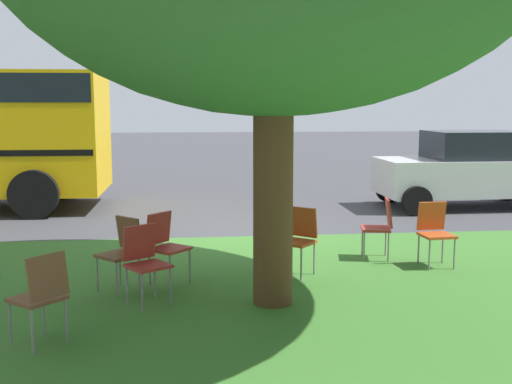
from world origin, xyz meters
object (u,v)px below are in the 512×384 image
object	(u,v)px
chair_0	(435,229)
chair_5	(299,235)
chair_2	(165,242)
chair_4	(381,223)
parked_car	(468,169)
chair_6	(122,248)
chair_1	(145,258)
chair_3	(42,292)

from	to	relation	value
chair_0	chair_5	xyz separation A→B (m)	(1.93, 0.24, 0.00)
chair_2	chair_0	bearing A→B (deg)	-173.08
chair_0	chair_2	distance (m)	3.68
chair_4	parked_car	world-z (taller)	parked_car
chair_2	chair_6	xyz separation A→B (m)	(0.49, 0.28, 0.00)
chair_2	parked_car	xyz separation A→B (m)	(-6.27, -5.12, 0.32)
chair_1	chair_5	bearing A→B (deg)	-152.33
parked_car	chair_1	bearing A→B (deg)	42.49
chair_2	parked_car	size ratio (longest dim) A/B	0.24
chair_2	chair_6	world-z (taller)	same
chair_3	chair_1	bearing A→B (deg)	-125.55
chair_4	chair_6	distance (m)	3.72
chair_6	parked_car	xyz separation A→B (m)	(-6.76, -5.40, 0.32)
chair_0	chair_4	distance (m)	0.77
chair_6	parked_car	size ratio (longest dim) A/B	0.24
chair_1	chair_5	distance (m)	2.16
chair_2	chair_6	distance (m)	0.57
chair_5	chair_4	bearing A→B (deg)	-152.12
chair_4	chair_5	bearing A→B (deg)	27.88
chair_5	parked_car	bearing A→B (deg)	-132.77
chair_0	chair_6	bearing A→B (deg)	9.85
chair_6	parked_car	bearing A→B (deg)	-141.39
chair_5	parked_car	xyz separation A→B (m)	(-4.55, -4.91, 0.32)
chair_5	chair_6	distance (m)	2.27
chair_1	chair_5	size ratio (longest dim) A/B	1.00
chair_4	chair_2	bearing A→B (deg)	16.55
chair_1	chair_4	distance (m)	3.66
chair_4	chair_3	bearing A→B (deg)	35.28
chair_1	chair_6	world-z (taller)	same
chair_1	chair_3	xyz separation A→B (m)	(0.85, 1.19, 0.00)
chair_2	chair_5	bearing A→B (deg)	-173.18
chair_5	parked_car	world-z (taller)	parked_car
chair_0	parked_car	distance (m)	5.37
chair_0	chair_4	xyz separation A→B (m)	(0.62, -0.46, 0.00)
chair_0	chair_1	bearing A→B (deg)	17.88
chair_2	chair_4	world-z (taller)	same
chair_2	chair_4	size ratio (longest dim) A/B	1.00
chair_1	chair_4	world-z (taller)	same
chair_4	chair_6	size ratio (longest dim) A/B	1.00
chair_6	chair_1	bearing A→B (deg)	119.61
chair_3	chair_6	xyz separation A→B (m)	(-0.55, -1.71, 0.00)
chair_1	chair_2	bearing A→B (deg)	-103.75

